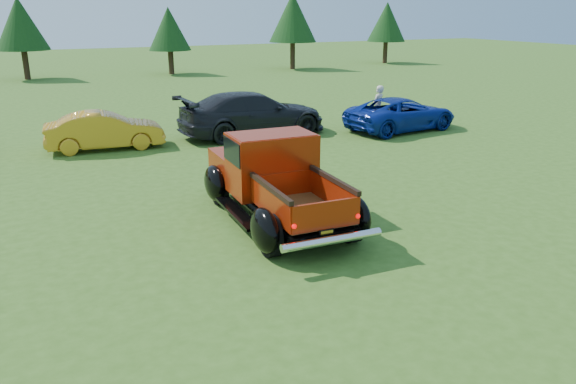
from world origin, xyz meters
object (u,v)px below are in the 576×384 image
object	(u,v)px
show_car_grey	(253,114)
spectator	(378,107)
tree_east	(293,18)
show_car_yellow	(105,131)
tree_mid_right	(169,29)
tree_far_east	(387,22)
pickup_truck	(272,177)
show_car_blue	(401,114)
tree_mid_left	(20,24)

from	to	relation	value
show_car_grey	spectator	world-z (taller)	spectator
tree_east	show_car_yellow	distance (m)	26.08
spectator	tree_mid_right	bearing A→B (deg)	-109.14
tree_east	tree_far_east	world-z (taller)	tree_east
tree_east	pickup_truck	distance (m)	31.32
show_car_blue	tree_east	bearing A→B (deg)	-22.69
tree_east	show_car_grey	distance (m)	23.31
show_car_blue	spectator	distance (m)	0.94
tree_east	show_car_yellow	bearing A→B (deg)	-129.57
tree_east	spectator	distance (m)	22.14
tree_far_east	show_car_yellow	distance (m)	33.12
tree_east	pickup_truck	bearing A→B (deg)	-117.18
tree_far_east	show_car_grey	distance (m)	29.50
tree_mid_left	tree_far_east	distance (m)	27.00
show_car_yellow	show_car_blue	size ratio (longest dim) A/B	0.84
tree_far_east	show_car_blue	bearing A→B (deg)	-124.04
tree_east	show_car_yellow	size ratio (longest dim) A/B	1.50
pickup_truck	spectator	distance (m)	10.13
tree_mid_left	pickup_truck	distance (m)	29.60
tree_east	pickup_truck	size ratio (longest dim) A/B	1.10
show_car_yellow	tree_far_east	bearing A→B (deg)	-45.43
tree_far_east	pickup_truck	size ratio (longest dim) A/B	0.98
tree_east	tree_far_east	xyz separation A→B (m)	(9.00, 1.00, -0.41)
tree_mid_left	show_car_yellow	xyz separation A→B (m)	(1.50, -21.47, -2.79)
tree_east	show_car_yellow	xyz separation A→B (m)	(-16.50, -19.97, -3.06)
tree_east	show_car_yellow	world-z (taller)	tree_east
tree_mid_right	tree_far_east	distance (m)	18.01
tree_far_east	show_car_blue	xyz separation A→B (m)	(-15.30, -22.65, -2.65)
tree_mid_left	tree_east	xyz separation A→B (m)	(18.00, -1.50, 0.27)
show_car_grey	show_car_blue	size ratio (longest dim) A/B	1.21
pickup_truck	show_car_grey	distance (m)	8.16
tree_far_east	pickup_truck	distance (m)	37.05
tree_mid_right	show_car_yellow	bearing A→B (deg)	-110.12
show_car_yellow	tree_east	bearing A→B (deg)	-34.43
show_car_yellow	tree_mid_left	bearing A→B (deg)	9.13
tree_far_east	show_car_grey	xyz separation A→B (m)	(-20.50, -21.06, -2.49)
tree_mid_right	spectator	world-z (taller)	tree_mid_right
show_car_grey	show_car_blue	distance (m)	5.44
tree_far_east	show_car_grey	world-z (taller)	tree_far_east
tree_mid_right	show_car_yellow	size ratio (longest dim) A/B	1.22
show_car_blue	spectator	size ratio (longest dim) A/B	2.74
show_car_grey	spectator	size ratio (longest dim) A/B	3.33
show_car_yellow	show_car_grey	distance (m)	5.00
pickup_truck	show_car_blue	xyz separation A→B (m)	(7.94, 6.09, -0.25)
tree_mid_left	pickup_truck	size ratio (longest dim) A/B	1.02
tree_mid_left	tree_far_east	world-z (taller)	tree_mid_left
tree_mid_right	show_car_blue	xyz separation A→B (m)	(2.70, -22.15, -2.37)
tree_mid_left	show_car_blue	bearing A→B (deg)	-63.20
tree_mid_left	pickup_truck	xyz separation A→B (m)	(3.75, -29.25, -2.53)
show_car_grey	tree_east	bearing A→B (deg)	-32.27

